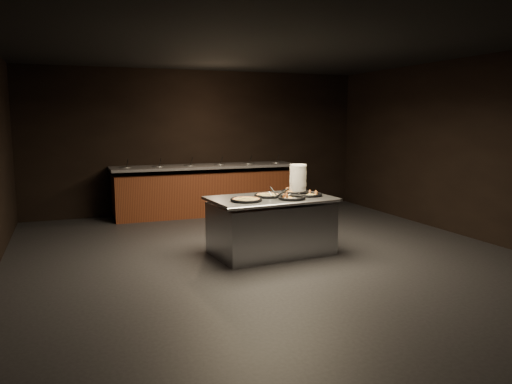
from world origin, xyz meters
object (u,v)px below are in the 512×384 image
pan_veggie_whole (246,200)px  pan_cheese_whole (268,195)px  serving_counter (271,226)px  plate_stack (298,179)px

pan_veggie_whole → pan_cheese_whole: same height
pan_cheese_whole → serving_counter: bearing=-79.3°
plate_stack → pan_veggie_whole: plate_stack is taller
pan_veggie_whole → serving_counter: bearing=21.7°
plate_stack → pan_cheese_whole: size_ratio=1.05×
plate_stack → pan_veggie_whole: size_ratio=0.96×
serving_counter → pan_veggie_whole: size_ratio=4.12×
plate_stack → pan_cheese_whole: 0.65m
serving_counter → pan_cheese_whole: bearing=95.6°
pan_veggie_whole → pan_cheese_whole: size_ratio=1.09×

